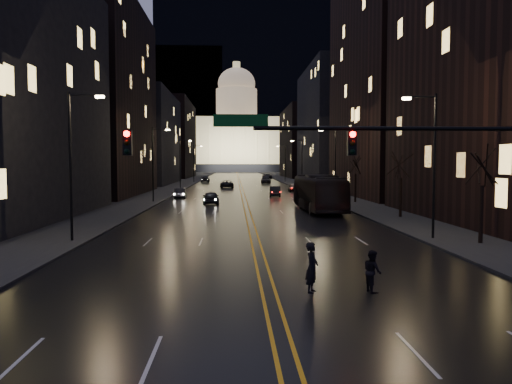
{
  "coord_description": "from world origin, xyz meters",
  "views": [
    {
      "loc": [
        -1.26,
        -20.1,
        4.82
      ],
      "look_at": [
        0.06,
        10.24,
        3.02
      ],
      "focal_mm": 35.0,
      "sensor_mm": 36.0,
      "label": 1
    }
  ],
  "objects": [
    {
      "name": "ground",
      "position": [
        0.0,
        0.0,
        0.0
      ],
      "size": [
        900.0,
        900.0,
        0.0
      ],
      "primitive_type": "plane",
      "color": "black",
      "rests_on": "ground"
    },
    {
      "name": "streetlamp_left_near",
      "position": [
        -10.81,
        10.0,
        5.08
      ],
      "size": [
        2.13,
        0.25,
        9.0
      ],
      "color": "black",
      "rests_on": "ground"
    },
    {
      "name": "sidewalk_left",
      "position": [
        -14.0,
        130.0,
        0.08
      ],
      "size": [
        8.0,
        320.0,
        0.16
      ],
      "primitive_type": "cube",
      "color": "black",
      "rests_on": "ground"
    },
    {
      "name": "streetlamp_right_far",
      "position": [
        10.81,
        70.0,
        5.08
      ],
      "size": [
        2.13,
        0.25,
        9.0
      ],
      "color": "black",
      "rests_on": "ground"
    },
    {
      "name": "building_right_dist",
      "position": [
        21.0,
        140.0,
        11.0
      ],
      "size": [
        12.0,
        40.0,
        22.0
      ],
      "primitive_type": "cube",
      "color": "black",
      "rests_on": "ground"
    },
    {
      "name": "streetlamp_left_far",
      "position": [
        -10.81,
        70.0,
        5.08
      ],
      "size": [
        2.13,
        0.25,
        9.0
      ],
      "color": "black",
      "rests_on": "ground"
    },
    {
      "name": "receding_car_a",
      "position": [
        4.47,
        49.85,
        0.72
      ],
      "size": [
        1.87,
        4.5,
        1.45
      ],
      "primitive_type": "imported",
      "rotation": [
        0.0,
        0.0,
        -0.08
      ],
      "color": "black",
      "rests_on": "ground"
    },
    {
      "name": "oncoming_car_a",
      "position": [
        -3.98,
        37.2,
        0.77
      ],
      "size": [
        2.16,
        4.66,
        1.55
      ],
      "primitive_type": "imported",
      "rotation": [
        0.0,
        0.0,
        3.22
      ],
      "color": "black",
      "rests_on": "ground"
    },
    {
      "name": "center_line",
      "position": [
        0.0,
        130.0,
        0.03
      ],
      "size": [
        0.62,
        320.0,
        0.01
      ],
      "primitive_type": "cube",
      "color": "orange",
      "rests_on": "road"
    },
    {
      "name": "bus",
      "position": [
        7.07,
        28.81,
        1.81
      ],
      "size": [
        3.41,
        13.09,
        3.62
      ],
      "primitive_type": "imported",
      "rotation": [
        0.0,
        0.0,
        0.03
      ],
      "color": "black",
      "rests_on": "ground"
    },
    {
      "name": "oncoming_car_c",
      "position": [
        -2.71,
        74.23,
        0.73
      ],
      "size": [
        2.71,
        5.38,
        1.46
      ],
      "primitive_type": "imported",
      "rotation": [
        0.0,
        0.0,
        3.2
      ],
      "color": "black",
      "rests_on": "ground"
    },
    {
      "name": "tree_right_near",
      "position": [
        13.0,
        8.0,
        4.53
      ],
      "size": [
        2.4,
        2.4,
        6.65
      ],
      "color": "black",
      "rests_on": "ground"
    },
    {
      "name": "receding_car_d",
      "position": [
        8.5,
        127.79,
        0.76
      ],
      "size": [
        2.71,
        5.53,
        1.51
      ],
      "primitive_type": "imported",
      "rotation": [
        0.0,
        0.0,
        0.04
      ],
      "color": "black",
      "rests_on": "ground"
    },
    {
      "name": "road",
      "position": [
        0.0,
        130.0,
        0.01
      ],
      "size": [
        20.0,
        320.0,
        0.02
      ],
      "primitive_type": "cube",
      "color": "black",
      "rests_on": "ground"
    },
    {
      "name": "tree_right_far",
      "position": [
        13.0,
        38.0,
        4.53
      ],
      "size": [
        2.4,
        2.4,
        6.65
      ],
      "color": "black",
      "rests_on": "ground"
    },
    {
      "name": "tree_right_mid",
      "position": [
        13.0,
        22.0,
        4.53
      ],
      "size": [
        2.4,
        2.4,
        6.65
      ],
      "color": "black",
      "rests_on": "ground"
    },
    {
      "name": "receding_car_b",
      "position": [
        8.41,
        60.7,
        0.71
      ],
      "size": [
        1.8,
        4.23,
        1.43
      ],
      "primitive_type": "imported",
      "rotation": [
        0.0,
        0.0,
        -0.03
      ],
      "color": "black",
      "rests_on": "ground"
    },
    {
      "name": "pedestrian_a",
      "position": [
        1.59,
        -2.0,
        0.94
      ],
      "size": [
        0.68,
        0.81,
        1.89
      ],
      "primitive_type": "imported",
      "rotation": [
        0.0,
        0.0,
        1.17
      ],
      "color": "black",
      "rests_on": "ground"
    },
    {
      "name": "receding_car_c",
      "position": [
        5.92,
        93.66,
        0.78
      ],
      "size": [
        2.33,
        5.43,
        1.56
      ],
      "primitive_type": "imported",
      "rotation": [
        0.0,
        0.0,
        -0.03
      ],
      "color": "black",
      "rests_on": "ground"
    },
    {
      "name": "streetlamp_left_mid",
      "position": [
        -10.81,
        40.0,
        5.08
      ],
      "size": [
        2.13,
        0.25,
        9.0
      ],
      "color": "black",
      "rests_on": "ground"
    },
    {
      "name": "building_right_mid",
      "position": [
        21.0,
        92.0,
        13.0
      ],
      "size": [
        12.0,
        34.0,
        26.0
      ],
      "primitive_type": "cube",
      "color": "black",
      "rests_on": "ground"
    },
    {
      "name": "streetlamp_right_near",
      "position": [
        10.81,
        10.0,
        5.08
      ],
      "size": [
        2.13,
        0.25,
        9.0
      ],
      "color": "black",
      "rests_on": "ground"
    },
    {
      "name": "oncoming_car_d",
      "position": [
        -8.35,
        101.38,
        0.76
      ],
      "size": [
        2.26,
        5.29,
        1.52
      ],
      "primitive_type": "imported",
      "rotation": [
        0.0,
        0.0,
        3.17
      ],
      "color": "black",
      "rests_on": "ground"
    },
    {
      "name": "building_left_far",
      "position": [
        -21.0,
        92.0,
        10.0
      ],
      "size": [
        12.0,
        34.0,
        20.0
      ],
      "primitive_type": "cube",
      "color": "black",
      "rests_on": "ground"
    },
    {
      "name": "traffic_signal",
      "position": [
        5.91,
        -0.0,
        5.1
      ],
      "size": [
        17.29,
        0.45,
        7.0
      ],
      "color": "black",
      "rests_on": "ground"
    },
    {
      "name": "pedestrian_b",
      "position": [
        3.86,
        -2.0,
        0.79
      ],
      "size": [
        0.54,
        0.82,
        1.58
      ],
      "primitive_type": "imported",
      "rotation": [
        0.0,
        0.0,
        1.73
      ],
      "color": "black",
      "rests_on": "ground"
    },
    {
      "name": "building_right_tall",
      "position": [
        21.0,
        50.0,
        19.0
      ],
      "size": [
        12.0,
        30.0,
        38.0
      ],
      "primitive_type": "cube",
      "color": "black",
      "rests_on": "ground"
    },
    {
      "name": "mountain_ridge",
      "position": [
        40.0,
        380.0,
        65.0
      ],
      "size": [
        520.0,
        60.0,
        130.0
      ],
      "primitive_type": "cube",
      "color": "black",
      "rests_on": "ground"
    },
    {
      "name": "building_left_mid",
      "position": [
        -21.0,
        54.0,
        14.0
      ],
      "size": [
        12.0,
        30.0,
        28.0
      ],
      "primitive_type": "cube",
      "color": "black",
      "rests_on": "ground"
    },
    {
      "name": "sidewalk_right",
      "position": [
        14.0,
        130.0,
        0.08
      ],
      "size": [
        8.0,
        320.0,
        0.16
      ],
      "primitive_type": "cube",
      "color": "black",
      "rests_on": "ground"
    },
    {
      "name": "streetlamp_right_dist",
      "position": [
        10.81,
        100.0,
        5.08
      ],
      "size": [
        2.13,
        0.25,
        9.0
      ],
      "color": "black",
      "rests_on": "ground"
    },
    {
      "name": "streetlamp_left_dist",
      "position": [
        -10.81,
        100.0,
        5.08
      ],
      "size": [
        2.13,
        0.25,
        9.0
      ],
      "color": "black",
      "rests_on": "ground"
    },
    {
      "name": "capitol",
      "position": [
        0.0,
        250.0,
        17.15
      ],
      "size": [
        90.0,
        50.0,
        58.5
      ],
      "color": "black",
      "rests_on": "ground"
    },
    {
      "name": "building_left_dist",
      "position": [
        -21.0,
        140.0,
        12.0
      ],
      "size": [
        12.0,
        40.0,
        24.0
      ],
      "primitive_type": "cube",
      "color": "black",
      "rests_on": "ground"
    },
    {
      "name": "building_right_near",
      "position": [
        21.0,
        20.0,
        12.0
      ],
      "size": [
        12.0,
        26.0,
        24.0
      ],
      "primitive_type": "cube",
      "color": "black",
      "rests_on": "ground"
    },
    {
      "name": "oncoming_car_b",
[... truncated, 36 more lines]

